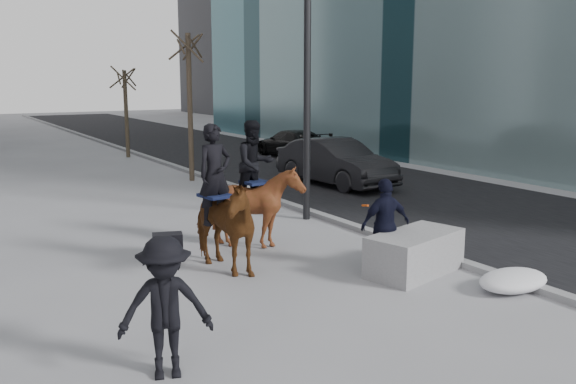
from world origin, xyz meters
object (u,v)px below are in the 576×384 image
mounted_left (219,217)px  planter (415,253)px  mounted_right (257,197)px  car_near (335,162)px

mounted_left → planter: bearing=-33.8°
planter → mounted_right: size_ratio=0.71×
planter → mounted_right: mounted_right is taller
car_near → mounted_right: mounted_right is taller
mounted_right → planter: bearing=-62.5°
car_near → mounted_left: (-7.37, -6.54, 0.24)m
car_near → mounted_left: mounted_left is taller
car_near → mounted_right: bearing=-141.5°
mounted_left → mounted_right: bearing=37.5°
car_near → mounted_left: size_ratio=1.72×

